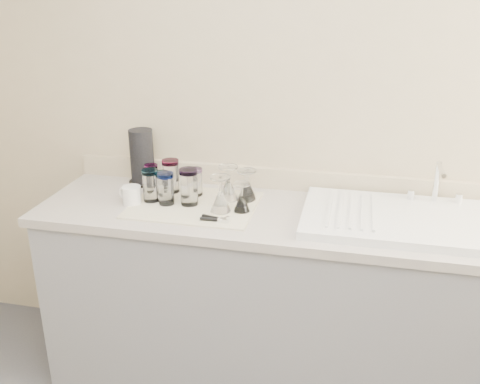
% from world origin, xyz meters
% --- Properties ---
extents(room_envelope, '(3.54, 3.50, 2.52)m').
position_xyz_m(room_envelope, '(0.00, 0.00, 1.56)').
color(room_envelope, '#49494E').
rests_on(room_envelope, ground).
extents(counter_unit, '(2.06, 0.62, 0.90)m').
position_xyz_m(counter_unit, '(0.00, 1.20, 0.45)').
color(counter_unit, gray).
rests_on(counter_unit, ground).
extents(sink_unit, '(0.82, 0.50, 0.22)m').
position_xyz_m(sink_unit, '(0.55, 1.20, 0.92)').
color(sink_unit, white).
rests_on(sink_unit, counter_unit).
extents(dish_towel, '(0.55, 0.42, 0.01)m').
position_xyz_m(dish_towel, '(-0.35, 1.19, 0.90)').
color(dish_towel, white).
rests_on(dish_towel, counter_unit).
extents(tumbler_teal, '(0.06, 0.06, 0.12)m').
position_xyz_m(tumbler_teal, '(-0.59, 1.32, 0.97)').
color(tumbler_teal, white).
rests_on(tumbler_teal, dish_towel).
extents(tumbler_cyan, '(0.08, 0.08, 0.16)m').
position_xyz_m(tumbler_cyan, '(-0.50, 1.31, 0.99)').
color(tumbler_cyan, white).
rests_on(tumbler_cyan, dish_towel).
extents(tumbler_purple, '(0.06, 0.06, 0.13)m').
position_xyz_m(tumbler_purple, '(-0.37, 1.30, 0.97)').
color(tumbler_purple, white).
rests_on(tumbler_purple, dish_towel).
extents(tumbler_magenta, '(0.07, 0.07, 0.15)m').
position_xyz_m(tumbler_magenta, '(-0.55, 1.19, 0.98)').
color(tumbler_magenta, white).
rests_on(tumbler_magenta, dish_towel).
extents(tumbler_blue, '(0.07, 0.07, 0.14)m').
position_xyz_m(tumbler_blue, '(-0.47, 1.17, 0.98)').
color(tumbler_blue, white).
rests_on(tumbler_blue, dish_towel).
extents(tumbler_lavender, '(0.08, 0.08, 0.16)m').
position_xyz_m(tumbler_lavender, '(-0.37, 1.19, 0.99)').
color(tumbler_lavender, white).
rests_on(tumbler_lavender, dish_towel).
extents(tumbler_extra, '(0.07, 0.07, 0.13)m').
position_xyz_m(tumbler_extra, '(-0.50, 1.21, 0.98)').
color(tumbler_extra, white).
rests_on(tumbler_extra, dish_towel).
extents(goblet_back_left, '(0.09, 0.09, 0.16)m').
position_xyz_m(goblet_back_left, '(-0.21, 1.28, 0.96)').
color(goblet_back_left, white).
rests_on(goblet_back_left, dish_towel).
extents(goblet_back_right, '(0.08, 0.08, 0.14)m').
position_xyz_m(goblet_back_right, '(-0.13, 1.30, 0.95)').
color(goblet_back_right, white).
rests_on(goblet_back_right, dish_towel).
extents(goblet_front_left, '(0.09, 0.09, 0.16)m').
position_xyz_m(goblet_front_left, '(-0.21, 1.14, 0.96)').
color(goblet_front_left, white).
rests_on(goblet_front_left, dish_towel).
extents(goblet_front_right, '(0.07, 0.07, 0.13)m').
position_xyz_m(goblet_front_right, '(-0.12, 1.16, 0.95)').
color(goblet_front_right, white).
rests_on(goblet_front_right, dish_towel).
extents(goblet_extra, '(0.08, 0.08, 0.14)m').
position_xyz_m(goblet_extra, '(-0.13, 1.29, 0.96)').
color(goblet_extra, white).
rests_on(goblet_extra, dish_towel).
extents(can_opener, '(0.12, 0.05, 0.02)m').
position_xyz_m(can_opener, '(-0.21, 1.04, 0.92)').
color(can_opener, silver).
rests_on(can_opener, dish_towel).
extents(white_mug, '(0.13, 0.11, 0.08)m').
position_xyz_m(white_mug, '(-0.62, 1.14, 0.94)').
color(white_mug, white).
rests_on(white_mug, counter_unit).
extents(paper_towel_roll, '(0.14, 0.14, 0.27)m').
position_xyz_m(paper_towel_roll, '(-0.68, 1.41, 1.03)').
color(paper_towel_roll, black).
rests_on(paper_towel_roll, counter_unit).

